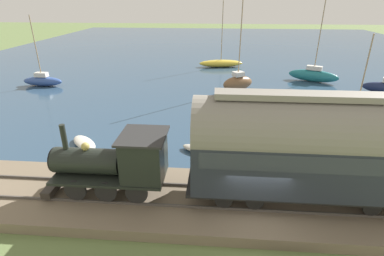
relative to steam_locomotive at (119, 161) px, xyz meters
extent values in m
plane|color=#607542|center=(-0.74, -5.90, -2.22)|extent=(200.00, 200.00, 0.00)
cube|color=#2D4760|center=(42.71, -5.90, -2.21)|extent=(80.00, 80.00, 0.01)
cube|color=#756651|center=(0.00, -5.90, -1.97)|extent=(4.81, 56.00, 0.50)
cube|color=#4C4742|center=(-0.79, -5.90, -1.66)|extent=(0.07, 54.88, 0.12)
cube|color=#4C4742|center=(0.79, -5.90, -1.66)|extent=(0.07, 54.88, 0.12)
cylinder|color=black|center=(-0.79, -0.91, -1.12)|extent=(0.12, 0.97, 0.97)
cylinder|color=black|center=(0.79, -0.91, -1.12)|extent=(0.12, 0.97, 0.97)
cylinder|color=black|center=(-0.79, 0.44, -1.12)|extent=(0.12, 0.97, 0.97)
cylinder|color=black|center=(0.79, 0.44, -1.12)|extent=(0.12, 0.97, 0.97)
cylinder|color=black|center=(-0.79, 1.80, -1.12)|extent=(0.12, 0.97, 0.97)
cylinder|color=black|center=(0.79, 1.80, -1.12)|extent=(0.12, 0.97, 0.97)
cube|color=black|center=(0.00, 0.44, -0.72)|extent=(2.08, 4.93, 0.12)
cylinder|color=black|center=(0.00, 1.43, -0.08)|extent=(1.15, 2.96, 1.15)
cylinder|color=black|center=(0.00, 2.95, -0.08)|extent=(1.10, 0.08, 1.10)
cylinder|color=black|center=(0.00, 2.32, 1.06)|extent=(0.24, 0.24, 1.14)
sphere|color=tan|center=(0.00, 1.43, 0.64)|extent=(0.36, 0.36, 0.36)
cube|color=black|center=(0.00, -1.16, 0.27)|extent=(1.98, 1.72, 1.85)
cube|color=#282828|center=(0.00, -1.16, 1.25)|extent=(2.18, 1.96, 0.10)
cube|color=#2D2823|center=(0.00, 3.16, -1.42)|extent=(1.88, 0.44, 0.32)
cylinder|color=black|center=(-0.79, -10.62, -1.22)|extent=(0.12, 0.76, 0.76)
cylinder|color=black|center=(0.79, -10.62, -1.22)|extent=(0.12, 0.76, 0.76)
cylinder|color=black|center=(-0.79, -5.92, -1.22)|extent=(0.12, 0.76, 0.76)
cylinder|color=black|center=(0.79, -5.92, -1.22)|extent=(0.12, 0.76, 0.76)
cylinder|color=black|center=(-0.79, -4.62, -1.22)|extent=(0.12, 0.76, 0.76)
cylinder|color=black|center=(0.79, -4.62, -1.22)|extent=(0.12, 0.76, 0.76)
cube|color=black|center=(0.00, -8.27, -0.91)|extent=(2.25, 10.44, 0.16)
cube|color=#232833|center=(0.00, -8.27, 0.45)|extent=(2.49, 10.02, 2.57)
cube|color=#2D333D|center=(0.00, -8.27, 0.90)|extent=(2.52, 9.39, 0.72)
cylinder|color=gray|center=(0.00, -8.27, 1.73)|extent=(2.62, 10.02, 2.62)
cube|color=gray|center=(0.00, -8.27, 3.16)|extent=(0.87, 8.35, 0.24)
ellipsoid|color=brown|center=(18.67, -6.35, -1.48)|extent=(2.95, 3.59, 1.47)
cylinder|color=#9E8460|center=(18.67, -6.35, 3.34)|extent=(0.10, 0.10, 8.16)
cube|color=silver|center=(18.67, -6.35, -0.52)|extent=(1.23, 1.29, 0.45)
ellipsoid|color=white|center=(11.44, -14.97, -1.58)|extent=(3.20, 4.80, 1.25)
cylinder|color=#9E8460|center=(11.44, -14.97, 1.64)|extent=(0.10, 0.10, 5.20)
cube|color=silver|center=(11.44, -14.97, -0.73)|extent=(1.33, 1.61, 0.45)
ellipsoid|color=#335199|center=(18.67, 14.31, -1.71)|extent=(1.23, 4.24, 1.00)
cylinder|color=#9E8460|center=(18.67, 14.31, 1.87)|extent=(0.10, 0.10, 6.17)
cube|color=silver|center=(18.67, 14.31, -0.99)|extent=(0.72, 1.28, 0.45)
ellipsoid|color=gold|center=(29.70, -4.73, -1.74)|extent=(2.36, 6.03, 0.94)
cylinder|color=#9E8460|center=(29.70, -4.73, 2.44)|extent=(0.10, 0.10, 7.41)
ellipsoid|color=#1E707A|center=(22.84, -14.97, -1.55)|extent=(3.25, 5.31, 1.31)
cylinder|color=#9E8460|center=(22.84, -14.97, 2.85)|extent=(0.10, 0.10, 7.49)
cube|color=silver|center=(22.84, -14.97, -0.67)|extent=(1.27, 1.73, 0.45)
ellipsoid|color=#B7B2A3|center=(5.10, -3.21, -2.03)|extent=(1.75, 2.35, 0.37)
ellipsoid|color=silver|center=(9.18, -4.00, -1.94)|extent=(1.83, 2.72, 0.54)
ellipsoid|color=beige|center=(5.43, 4.16, -2.02)|extent=(2.61, 2.55, 0.37)
camera|label=1|loc=(-11.13, -4.14, 6.62)|focal=28.00mm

